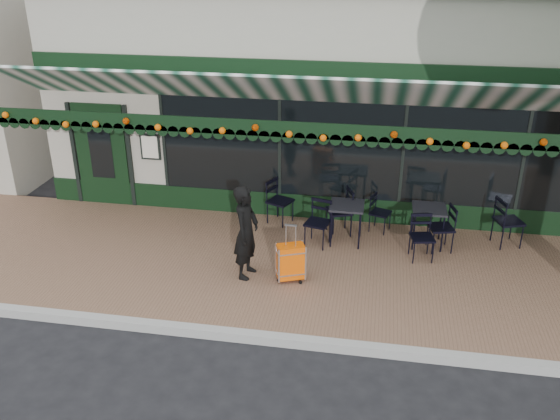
% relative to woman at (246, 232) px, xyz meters
% --- Properties ---
extents(ground, '(80.00, 80.00, 0.00)m').
position_rel_woman_xyz_m(ground, '(1.14, -1.51, -0.97)').
color(ground, black).
rests_on(ground, ground).
extents(sidewalk, '(18.00, 4.00, 0.15)m').
position_rel_woman_xyz_m(sidewalk, '(1.14, 0.49, -0.89)').
color(sidewalk, brown).
rests_on(sidewalk, ground).
extents(curb, '(18.00, 0.16, 0.15)m').
position_rel_woman_xyz_m(curb, '(1.14, -1.59, -0.89)').
color(curb, '#9E9E99').
rests_on(curb, ground).
extents(restaurant_building, '(12.00, 9.60, 4.50)m').
position_rel_woman_xyz_m(restaurant_building, '(1.14, 6.32, 1.31)').
color(restaurant_building, '#A7A091').
rests_on(restaurant_building, ground).
extents(woman, '(0.47, 0.65, 1.63)m').
position_rel_woman_xyz_m(woman, '(0.00, 0.00, 0.00)').
color(woman, black).
rests_on(woman, sidewalk).
extents(suitcase, '(0.51, 0.40, 1.03)m').
position_rel_woman_xyz_m(suitcase, '(0.76, -0.04, -0.47)').
color(suitcase, '#EC5707').
rests_on(suitcase, sidewalk).
extents(cafe_table_a, '(0.61, 0.61, 0.76)m').
position_rel_woman_xyz_m(cafe_table_a, '(3.07, 1.66, -0.14)').
color(cafe_table_a, black).
rests_on(cafe_table_a, sidewalk).
extents(cafe_table_b, '(0.63, 0.63, 0.77)m').
position_rel_woman_xyz_m(cafe_table_b, '(1.57, 1.51, -0.12)').
color(cafe_table_b, black).
rests_on(cafe_table_b, sidewalk).
extents(chair_a_left, '(0.53, 0.53, 0.88)m').
position_rel_woman_xyz_m(chair_a_left, '(3.29, 1.50, -0.38)').
color(chair_a_left, black).
rests_on(chair_a_left, sidewalk).
extents(chair_a_right, '(0.60, 0.60, 0.95)m').
position_rel_woman_xyz_m(chair_a_right, '(4.54, 1.91, -0.34)').
color(chair_a_right, black).
rests_on(chair_a_right, sidewalk).
extents(chair_a_front, '(0.49, 0.49, 0.83)m').
position_rel_woman_xyz_m(chair_a_front, '(2.94, 1.08, -0.40)').
color(chair_a_front, black).
rests_on(chair_a_front, sidewalk).
extents(chair_b_left, '(0.60, 0.60, 0.93)m').
position_rel_woman_xyz_m(chair_b_left, '(1.41, 1.84, -0.35)').
color(chair_b_left, black).
rests_on(chair_b_left, sidewalk).
extents(chair_b_right, '(0.48, 0.48, 0.75)m').
position_rel_woman_xyz_m(chair_b_right, '(2.19, 2.10, -0.44)').
color(chair_b_right, black).
rests_on(chair_b_right, sidewalk).
extents(chair_b_front, '(0.53, 0.53, 0.88)m').
position_rel_woman_xyz_m(chair_b_front, '(1.05, 1.30, -0.38)').
color(chair_b_front, black).
rests_on(chair_b_front, sidewalk).
extents(chair_solo, '(0.60, 0.60, 0.91)m').
position_rel_woman_xyz_m(chair_solo, '(0.20, 2.14, -0.36)').
color(chair_solo, black).
rests_on(chair_solo, sidewalk).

